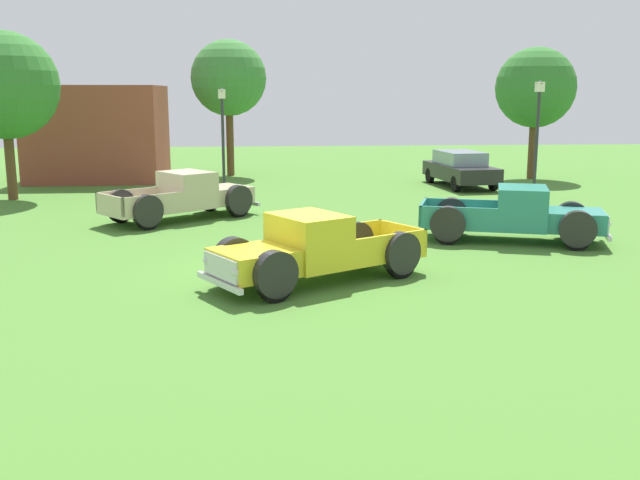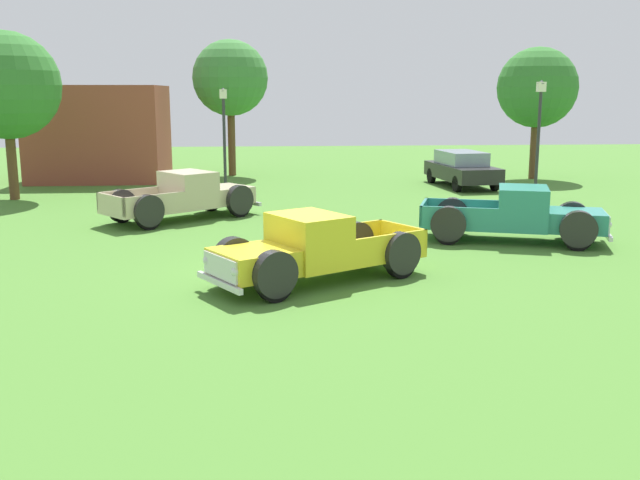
# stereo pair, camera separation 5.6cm
# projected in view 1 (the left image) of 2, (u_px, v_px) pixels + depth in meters

# --- Properties ---
(ground_plane) EXTENTS (80.00, 80.00, 0.00)m
(ground_plane) POSITION_uv_depth(u_px,v_px,m) (292.00, 275.00, 16.21)
(ground_plane) COLOR #477A2D
(pickup_truck_foreground) EXTENTS (5.03, 3.94, 1.48)m
(pickup_truck_foreground) POSITION_uv_depth(u_px,v_px,m) (307.00, 251.00, 15.39)
(pickup_truck_foreground) COLOR yellow
(pickup_truck_foreground) RESTS_ON ground_plane
(pickup_truck_behind_left) EXTENTS (5.21, 3.18, 1.50)m
(pickup_truck_behind_left) POSITION_uv_depth(u_px,v_px,m) (524.00, 216.00, 19.70)
(pickup_truck_behind_left) COLOR #2D8475
(pickup_truck_behind_left) RESTS_ON ground_plane
(pickup_truck_behind_right) EXTENTS (5.00, 4.46, 1.52)m
(pickup_truck_behind_right) POSITION_uv_depth(u_px,v_px,m) (189.00, 196.00, 23.37)
(pickup_truck_behind_right) COLOR #C6B793
(pickup_truck_behind_right) RESTS_ON ground_plane
(sedan_distant_a) EXTENTS (2.38, 4.73, 1.52)m
(sedan_distant_a) POSITION_uv_depth(u_px,v_px,m) (460.00, 168.00, 31.41)
(sedan_distant_a) COLOR black
(sedan_distant_a) RESTS_ON ground_plane
(lamp_post_near) EXTENTS (0.36, 0.36, 4.19)m
(lamp_post_near) POSITION_uv_depth(u_px,v_px,m) (223.00, 138.00, 29.27)
(lamp_post_near) COLOR #2D2D33
(lamp_post_near) RESTS_ON ground_plane
(lamp_post_far) EXTENTS (0.36, 0.36, 4.45)m
(lamp_post_far) POSITION_uv_depth(u_px,v_px,m) (537.00, 138.00, 27.05)
(lamp_post_far) COLOR #2D2D33
(lamp_post_far) RESTS_ON ground_plane
(trash_can) EXTENTS (0.59, 0.59, 0.95)m
(trash_can) POSITION_uv_depth(u_px,v_px,m) (211.00, 189.00, 27.08)
(trash_can) COLOR #2D6B2D
(trash_can) RESTS_ON ground_plane
(oak_tree_east) EXTENTS (3.98, 3.98, 6.25)m
(oak_tree_east) POSITION_uv_depth(u_px,v_px,m) (4.00, 86.00, 26.85)
(oak_tree_east) COLOR brown
(oak_tree_east) RESTS_ON ground_plane
(oak_tree_west) EXTENTS (3.68, 3.68, 6.07)m
(oak_tree_west) POSITION_uv_depth(u_px,v_px,m) (536.00, 88.00, 33.69)
(oak_tree_west) COLOR brown
(oak_tree_west) RESTS_ON ground_plane
(oak_tree_center) EXTENTS (3.62, 3.62, 6.50)m
(oak_tree_center) POSITION_uv_depth(u_px,v_px,m) (229.00, 78.00, 34.92)
(oak_tree_center) COLOR brown
(oak_tree_center) RESTS_ON ground_plane
(brick_pavilion) EXTENTS (5.84, 5.18, 4.32)m
(brick_pavilion) POSITION_uv_depth(u_px,v_px,m) (99.00, 133.00, 33.85)
(brick_pavilion) COLOR brown
(brick_pavilion) RESTS_ON ground_plane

